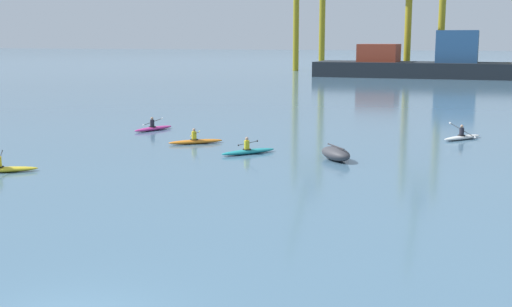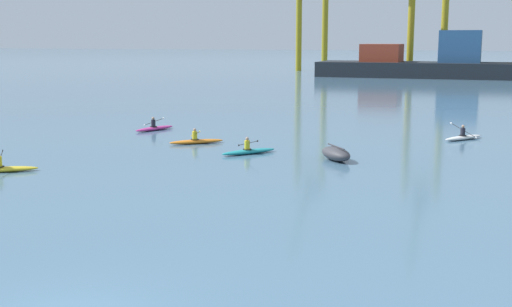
% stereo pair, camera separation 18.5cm
% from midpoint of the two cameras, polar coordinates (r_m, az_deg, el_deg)
% --- Properties ---
extents(container_barge, '(46.99, 10.40, 7.82)m').
position_cam_midpoint_polar(container_barge, '(114.72, 17.39, 7.45)').
color(container_barge, '#1E2328').
rests_on(container_barge, ground).
extents(capsized_dinghy, '(2.47, 2.73, 0.76)m').
position_cam_midpoint_polar(capsized_dinghy, '(34.64, 7.15, -0.02)').
color(capsized_dinghy, '#38383D').
rests_on(capsized_dinghy, ground).
extents(kayak_teal, '(2.60, 3.02, 0.95)m').
position_cam_midpoint_polar(kayak_teal, '(36.31, -0.51, 0.23)').
color(kayak_teal, teal).
rests_on(kayak_teal, ground).
extents(kayak_white, '(2.49, 3.10, 1.04)m').
position_cam_midpoint_polar(kayak_white, '(43.59, 17.78, 1.38)').
color(kayak_white, silver).
rests_on(kayak_white, ground).
extents(kayak_magenta, '(2.08, 3.40, 1.01)m').
position_cam_midpoint_polar(kayak_magenta, '(46.37, -8.75, 2.23)').
color(kayak_magenta, '#C13384').
rests_on(kayak_magenta, ground).
extents(kayak_orange, '(3.00, 2.64, 0.96)m').
position_cam_midpoint_polar(kayak_orange, '(40.07, -5.11, 1.11)').
color(kayak_orange, orange).
rests_on(kayak_orange, ground).
extents(kayak_yellow, '(3.20, 2.31, 0.95)m').
position_cam_midpoint_polar(kayak_yellow, '(33.62, -21.23, -1.23)').
color(kayak_yellow, yellow).
rests_on(kayak_yellow, ground).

